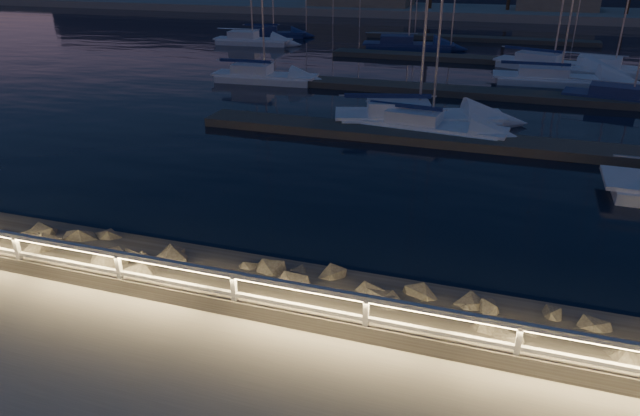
# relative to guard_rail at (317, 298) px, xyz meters

# --- Properties ---
(ground) EXTENTS (400.00, 400.00, 0.00)m
(ground) POSITION_rel_guard_rail_xyz_m (0.07, 0.00, -0.77)
(ground) COLOR #A9A499
(ground) RESTS_ON ground
(harbor_water) EXTENTS (400.00, 440.00, 0.60)m
(harbor_water) POSITION_rel_guard_rail_xyz_m (0.07, 31.22, -1.74)
(harbor_water) COLOR black
(harbor_water) RESTS_ON ground
(guard_rail) EXTENTS (44.11, 0.12, 1.06)m
(guard_rail) POSITION_rel_guard_rail_xyz_m (0.00, 0.00, 0.00)
(guard_rail) COLOR white
(guard_rail) RESTS_ON ground
(riprap) EXTENTS (31.15, 2.85, 1.38)m
(riprap) POSITION_rel_guard_rail_xyz_m (-1.87, 1.60, -1.01)
(riprap) COLOR #6A655B
(riprap) RESTS_ON ground
(floating_docks) EXTENTS (22.00, 36.00, 0.40)m
(floating_docks) POSITION_rel_guard_rail_xyz_m (0.07, 32.50, -1.17)
(floating_docks) COLOR #585349
(floating_docks) RESTS_ON ground
(far_shore) EXTENTS (160.00, 14.00, 5.20)m
(far_shore) POSITION_rel_guard_rail_xyz_m (-0.06, 74.05, -0.48)
(far_shore) COLOR #A9A499
(far_shore) RESTS_ON ground
(sailboat_b) EXTENTS (8.69, 4.61, 14.27)m
(sailboat_b) POSITION_rel_guard_rail_xyz_m (-1.00, 18.52, -0.91)
(sailboat_b) COLOR white
(sailboat_b) RESTS_ON ground
(sailboat_c) EXTENTS (7.57, 3.47, 12.41)m
(sailboat_c) POSITION_rel_guard_rail_xyz_m (9.91, 26.44, -0.97)
(sailboat_c) COLOR navy
(sailboat_c) RESTS_ON ground
(sailboat_e) EXTENTS (7.12, 2.56, 11.98)m
(sailboat_e) POSITION_rel_guard_rail_xyz_m (-12.41, 25.68, -0.94)
(sailboat_e) COLOR white
(sailboat_e) RESTS_ON ground
(sailboat_f) EXTENTS (7.17, 2.90, 11.88)m
(sailboat_f) POSITION_rel_guard_rail_xyz_m (-0.11, 17.18, -0.96)
(sailboat_f) COLOR white
(sailboat_f) RESTS_ON ground
(sailboat_g) EXTENTS (8.24, 3.78, 13.51)m
(sailboat_g) POSITION_rel_guard_rail_xyz_m (10.13, 35.89, -0.95)
(sailboat_g) COLOR white
(sailboat_g) RESTS_ON ground
(sailboat_i) EXTENTS (7.42, 2.83, 12.41)m
(sailboat_i) POSITION_rel_guard_rail_xyz_m (-20.13, 40.82, -0.93)
(sailboat_i) COLOR white
(sailboat_i) RESTS_ON ground
(sailboat_k) EXTENTS (8.58, 5.14, 14.11)m
(sailboat_k) POSITION_rel_guard_rail_xyz_m (6.05, 36.18, -0.94)
(sailboat_k) COLOR white
(sailboat_k) RESTS_ON ground
(sailboat_l) EXTENTS (8.59, 2.95, 14.32)m
(sailboat_l) POSITION_rel_guard_rail_xyz_m (6.26, 31.04, -0.95)
(sailboat_l) COLOR white
(sailboat_l) RESTS_ON ground
(sailboat_m) EXTENTS (6.68, 3.83, 11.06)m
(sailboat_m) POSITION_rel_guard_rail_xyz_m (-20.10, 45.92, -0.96)
(sailboat_m) COLOR navy
(sailboat_m) RESTS_ON ground
(sailboat_n) EXTENTS (8.25, 3.63, 13.61)m
(sailboat_n) POSITION_rel_guard_rail_xyz_m (-5.75, 42.35, -0.93)
(sailboat_n) COLOR navy
(sailboat_n) RESTS_ON ground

